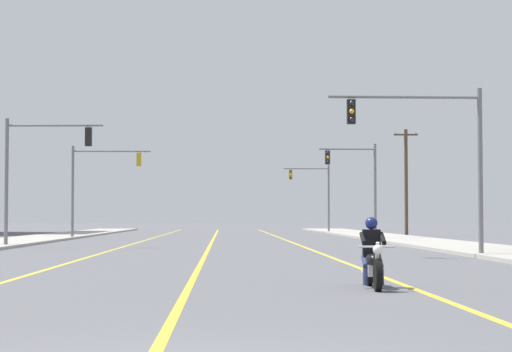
% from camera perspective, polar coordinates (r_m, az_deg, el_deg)
% --- Properties ---
extents(lane_stripe_center, '(0.16, 100.00, 0.01)m').
position_cam_1_polar(lane_stripe_center, '(53.52, -2.77, -4.12)').
color(lane_stripe_center, yellow).
rests_on(lane_stripe_center, ground).
extents(lane_stripe_left, '(0.16, 100.00, 0.01)m').
position_cam_1_polar(lane_stripe_left, '(53.74, -7.24, -4.10)').
color(lane_stripe_left, yellow).
rests_on(lane_stripe_left, ground).
extents(lane_stripe_right, '(0.16, 100.00, 0.01)m').
position_cam_1_polar(lane_stripe_right, '(53.66, 2.14, -4.12)').
color(lane_stripe_right, yellow).
rests_on(lane_stripe_right, ground).
extents(sidewalk_kerb_right, '(4.40, 110.00, 0.14)m').
position_cam_1_polar(sidewalk_kerb_right, '(49.77, 10.92, -4.12)').
color(sidewalk_kerb_right, '#ADA89E').
rests_on(sidewalk_kerb_right, ground).
extents(motorcycle_with_rider, '(0.70, 2.19, 1.46)m').
position_cam_1_polar(motorcycle_with_rider, '(18.94, 7.29, -5.19)').
color(motorcycle_with_rider, black).
rests_on(motorcycle_with_rider, ground).
extents(traffic_signal_near_right, '(5.70, 0.41, 6.20)m').
position_cam_1_polar(traffic_signal_near_right, '(34.12, 11.13, 2.00)').
color(traffic_signal_near_right, slate).
rests_on(traffic_signal_near_right, ground).
extents(traffic_signal_near_left, '(4.73, 0.48, 6.20)m').
position_cam_1_polar(traffic_signal_near_left, '(45.09, -13.66, 0.85)').
color(traffic_signal_near_left, slate).
rests_on(traffic_signal_near_left, ground).
extents(traffic_signal_mid_right, '(3.74, 0.42, 6.20)m').
position_cam_1_polar(traffic_signal_mid_right, '(59.53, 6.47, -0.08)').
color(traffic_signal_mid_right, slate).
rests_on(traffic_signal_mid_right, ground).
extents(traffic_signal_mid_left, '(5.28, 0.37, 6.20)m').
position_cam_1_polar(traffic_signal_mid_left, '(61.94, -9.98, -0.06)').
color(traffic_signal_mid_left, slate).
rests_on(traffic_signal_mid_left, ground).
extents(traffic_signal_far_right, '(4.20, 0.44, 6.20)m').
position_cam_1_polar(traffic_signal_far_right, '(83.35, 3.76, -0.77)').
color(traffic_signal_far_right, slate).
rests_on(traffic_signal_far_right, ground).
extents(utility_pole_right_far, '(1.82, 0.26, 8.05)m').
position_cam_1_polar(utility_pole_right_far, '(69.60, 9.35, -0.27)').
color(utility_pole_right_far, '#4C3828').
rests_on(utility_pole_right_far, ground).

